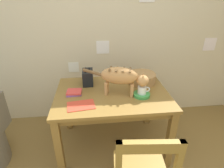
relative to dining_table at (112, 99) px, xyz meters
name	(u,v)px	position (x,y,z in m)	size (l,w,h in m)	color
wall_rear	(107,32)	(0.02, 0.74, 0.59)	(4.56, 0.11, 2.50)	beige
dining_table	(112,99)	(0.00, 0.00, 0.00)	(1.22, 0.87, 0.75)	olive
cat	(123,77)	(0.10, -0.06, 0.30)	(0.67, 0.24, 0.31)	tan
saucer_bowl	(142,95)	(0.30, -0.12, 0.11)	(0.18, 0.18, 0.03)	green
coffee_mug	(142,90)	(0.30, -0.12, 0.16)	(0.13, 0.09, 0.08)	white
magazine	(81,105)	(-0.33, -0.23, 0.10)	(0.26, 0.18, 0.01)	#D5402A
book_stack	(74,92)	(-0.41, 0.01, 0.11)	(0.17, 0.14, 0.04)	#8B539E
wicker_basket	(142,78)	(0.38, 0.21, 0.15)	(0.33, 0.33, 0.12)	#A97D49
toaster	(88,77)	(-0.26, 0.24, 0.18)	(0.12, 0.20, 0.18)	black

